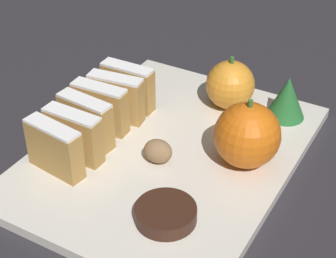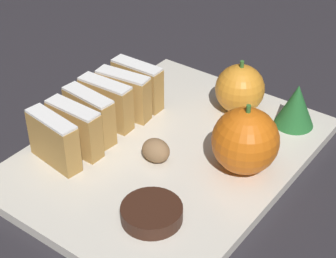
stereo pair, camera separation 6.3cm
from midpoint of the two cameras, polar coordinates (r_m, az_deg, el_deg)
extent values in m
plane|color=#28262B|center=(0.65, 2.76, -3.12)|extent=(6.00, 6.00, 0.00)
cube|color=silver|center=(0.65, 2.77, -2.70)|extent=(0.27, 0.36, 0.01)
cube|color=#B28442|center=(0.62, -8.71, -1.34)|extent=(0.07, 0.03, 0.06)
cube|color=white|center=(0.60, -8.95, 0.91)|extent=(0.07, 0.03, 0.00)
cube|color=#B28442|center=(0.64, -6.69, -0.16)|extent=(0.07, 0.02, 0.06)
cube|color=white|center=(0.62, -6.87, 2.06)|extent=(0.07, 0.02, 0.00)
cube|color=#B28442|center=(0.66, -5.27, 1.18)|extent=(0.07, 0.03, 0.06)
cube|color=white|center=(0.64, -5.41, 3.36)|extent=(0.07, 0.03, 0.00)
cube|color=#B28442|center=(0.68, -3.77, 2.37)|extent=(0.07, 0.02, 0.06)
cube|color=white|center=(0.66, -3.87, 4.51)|extent=(0.07, 0.02, 0.00)
cube|color=#B28442|center=(0.69, -1.95, 3.32)|extent=(0.07, 0.03, 0.06)
cube|color=white|center=(0.68, -2.00, 5.44)|extent=(0.07, 0.03, 0.00)
cube|color=#B28442|center=(0.71, -0.60, 4.38)|extent=(0.07, 0.02, 0.06)
cube|color=white|center=(0.70, -0.62, 6.45)|extent=(0.07, 0.02, 0.00)
sphere|color=orange|center=(0.71, 9.85, 3.95)|extent=(0.06, 0.06, 0.06)
cylinder|color=#38702D|center=(0.69, 10.12, 6.37)|extent=(0.00, 0.00, 0.01)
sphere|color=orange|center=(0.61, 10.81, -1.29)|extent=(0.07, 0.07, 0.07)
cylinder|color=#38702D|center=(0.59, 11.23, 1.86)|extent=(0.01, 0.00, 0.01)
ellipsoid|color=#8E6B47|center=(0.62, 1.56, -2.25)|extent=(0.03, 0.03, 0.03)
cylinder|color=#381E14|center=(0.56, 1.60, -8.66)|extent=(0.06, 0.06, 0.02)
cone|color=#23662D|center=(0.70, 15.42, 2.25)|extent=(0.05, 0.05, 0.06)
camera|label=1|loc=(0.03, -87.14, 1.99)|focal=60.00mm
camera|label=2|loc=(0.03, 92.86, -1.99)|focal=60.00mm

